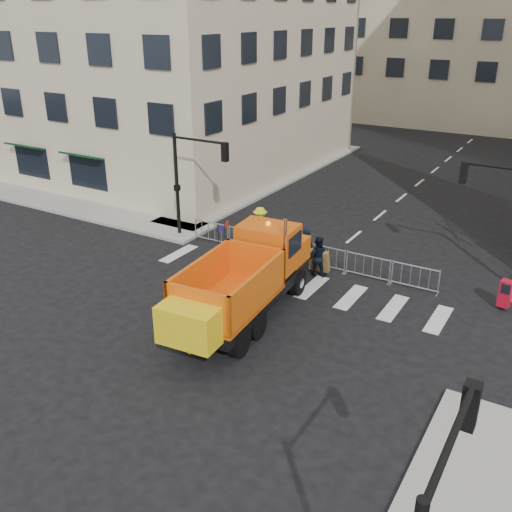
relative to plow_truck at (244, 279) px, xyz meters
The scene contains 10 objects.
ground 2.44m from the plow_truck, 78.25° to the right, with size 120.00×120.00×0.00m, color black.
sidewalk_back 6.97m from the plow_truck, 86.96° to the left, with size 64.00×5.00×0.15m, color gray.
traffic_light_left 9.63m from the plow_truck, 142.93° to the left, with size 0.18×0.18×5.40m, color black.
crowd_barriers 5.99m from the plow_truck, 93.81° to the left, with size 12.60×0.60×1.10m, color #9EA0A5, non-canonical shape.
plow_truck is the anchor object (origin of this frame).
cop_a 5.31m from the plow_truck, 90.33° to the left, with size 0.74×0.48×2.02m, color black.
cop_b 5.11m from the plow_truck, 81.93° to the left, with size 0.90×0.70×1.84m, color black.
cop_c 4.18m from the plow_truck, 103.51° to the left, with size 0.96×0.40×1.64m, color black.
worker 7.37m from the plow_truck, 115.84° to the left, with size 1.24×0.71×1.92m, color yellow.
newspaper_box 10.34m from the plow_truck, 35.05° to the left, with size 0.45×0.40×1.10m, color #A90D20.
Camera 1 is at (9.93, -14.54, 10.90)m, focal length 40.00 mm.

